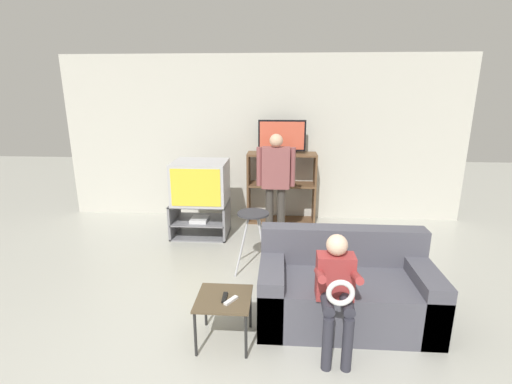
{
  "coord_description": "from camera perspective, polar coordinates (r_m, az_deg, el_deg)",
  "views": [
    {
      "loc": [
        0.31,
        -2.12,
        2.08
      ],
      "look_at": [
        0.02,
        2.09,
        0.9
      ],
      "focal_mm": 26.0,
      "sensor_mm": 36.0,
      "label": 1
    }
  ],
  "objects": [
    {
      "name": "television_main",
      "position": [
        5.33,
        -8.51,
        1.53
      ],
      "size": [
        0.76,
        0.66,
        0.59
      ],
      "color": "#B2B2B7",
      "rests_on": "tv_stand"
    },
    {
      "name": "person_seated_child",
      "position": [
        3.06,
        12.23,
        -13.94
      ],
      "size": [
        0.33,
        0.43,
        0.99
      ],
      "color": "#2D2D38",
      "rests_on": "ground_plane"
    },
    {
      "name": "couch",
      "position": [
        3.63,
        13.47,
        -14.45
      ],
      "size": [
        1.57,
        0.81,
        0.8
      ],
      "color": "#4C4C56",
      "rests_on": "ground_plane"
    },
    {
      "name": "remote_control_white",
      "position": [
        3.14,
        -3.87,
        -16.3
      ],
      "size": [
        0.11,
        0.14,
        0.02
      ],
      "primitive_type": "cube",
      "rotation": [
        0.0,
        0.0,
        -0.56
      ],
      "color": "silver",
      "rests_on": "snack_table"
    },
    {
      "name": "snack_table",
      "position": [
        3.22,
        -4.96,
        -16.63
      ],
      "size": [
        0.45,
        0.45,
        0.41
      ],
      "color": "brown",
      "rests_on": "ground_plane"
    },
    {
      "name": "wall_back",
      "position": [
        6.01,
        0.96,
        8.16
      ],
      "size": [
        6.4,
        0.06,
        2.6
      ],
      "color": "beige",
      "rests_on": "ground_plane"
    },
    {
      "name": "television_flat",
      "position": [
        5.72,
        4.0,
        8.34
      ],
      "size": [
        0.72,
        0.2,
        0.51
      ],
      "color": "black",
      "rests_on": "media_shelf"
    },
    {
      "name": "tv_stand",
      "position": [
        5.49,
        -8.52,
        -4.07
      ],
      "size": [
        0.81,
        0.59,
        0.5
      ],
      "color": "slate",
      "rests_on": "ground_plane"
    },
    {
      "name": "media_shelf",
      "position": [
        5.89,
        3.9,
        0.75
      ],
      "size": [
        1.08,
        0.37,
        1.12
      ],
      "color": "brown",
      "rests_on": "ground_plane"
    },
    {
      "name": "person_standing_adult",
      "position": [
        5.12,
        3.05,
        2.3
      ],
      "size": [
        0.53,
        0.2,
        1.5
      ],
      "color": "#3D3833",
      "rests_on": "ground_plane"
    },
    {
      "name": "folding_stool",
      "position": [
        4.31,
        -0.42,
        -4.83
      ],
      "size": [
        0.41,
        0.46,
        0.71
      ],
      "color": "#B7B7BC",
      "rests_on": "ground_plane"
    },
    {
      "name": "remote_control_black",
      "position": [
        3.18,
        -4.84,
        -15.85
      ],
      "size": [
        0.04,
        0.14,
        0.02
      ],
      "primitive_type": "cube",
      "rotation": [
        0.0,
        0.0,
        0.02
      ],
      "color": "black",
      "rests_on": "snack_table"
    }
  ]
}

